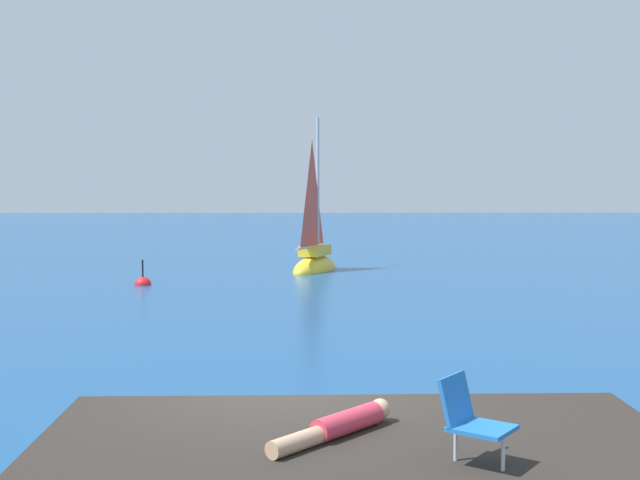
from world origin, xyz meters
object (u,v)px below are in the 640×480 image
at_px(sailboat_near, 315,262).
at_px(person_sunbather, 339,425).
at_px(marker_buoy, 143,285).
at_px(beach_chair, 470,416).

relative_size(sailboat_near, person_sunbather, 4.66).
bearing_deg(sailboat_near, marker_buoy, 149.09).
bearing_deg(marker_buoy, person_sunbather, -72.79).
height_order(sailboat_near, marker_buoy, sailboat_near).
bearing_deg(person_sunbather, marker_buoy, -120.91).
distance_m(sailboat_near, marker_buoy, 7.26).
distance_m(sailboat_near, beach_chair, 24.66).
relative_size(person_sunbather, beach_chair, 1.75).
distance_m(person_sunbather, beach_chair, 1.47).
distance_m(sailboat_near, person_sunbather, 23.79).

